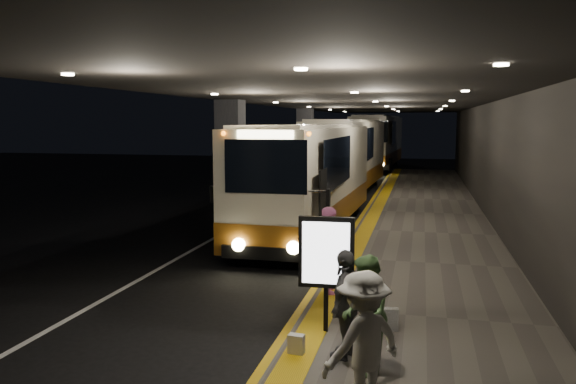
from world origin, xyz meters
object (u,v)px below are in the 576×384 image
at_px(passenger_waiting_green, 365,315).
at_px(stanchion_post, 337,270).
at_px(coach_main, 310,182).
at_px(passenger_boarding, 330,250).
at_px(coach_second, 348,159).
at_px(coach_third, 378,144).
at_px(bag_polka, 389,319).
at_px(bag_plain, 296,344).
at_px(passenger_waiting_grey, 346,304).
at_px(info_sign, 326,255).
at_px(passenger_waiting_white, 363,343).

height_order(passenger_waiting_green, stanchion_post, passenger_waiting_green).
xyz_separation_m(coach_main, passenger_boarding, (1.84, -7.15, -0.63)).
xyz_separation_m(coach_second, coach_third, (0.31, 16.14, 0.18)).
distance_m(bag_polka, bag_plain, 1.87).
height_order(passenger_waiting_grey, bag_plain, passenger_waiting_grey).
bearing_deg(bag_plain, passenger_waiting_grey, 5.75).
bearing_deg(info_sign, bag_plain, -107.52).
bearing_deg(coach_third, info_sign, -84.24).
relative_size(coach_third, passenger_boarding, 7.22).
bearing_deg(info_sign, coach_second, 94.27).
distance_m(passenger_boarding, stanchion_post, 0.42).
bearing_deg(coach_main, bag_polka, -68.61).
bearing_deg(bag_polka, passenger_waiting_green, -97.90).
xyz_separation_m(coach_main, bag_polka, (3.16, -9.04, -1.34)).
relative_size(bag_polka, stanchion_post, 0.38).
bearing_deg(passenger_boarding, coach_second, -18.05).
height_order(coach_third, bag_polka, coach_third).
xyz_separation_m(passenger_waiting_white, stanchion_post, (-1.02, 4.68, -0.37)).
xyz_separation_m(coach_third, bag_plain, (1.69, -37.33, -1.65)).
height_order(passenger_boarding, bag_plain, passenger_boarding).
height_order(bag_plain, stanchion_post, stanchion_post).
bearing_deg(passenger_waiting_white, passenger_waiting_grey, -121.61).
xyz_separation_m(coach_second, passenger_waiting_grey, (2.74, -21.11, -0.80)).
xyz_separation_m(coach_main, passenger_waiting_grey, (2.59, -10.29, -0.70)).
bearing_deg(coach_main, bag_plain, -77.80).
relative_size(passenger_boarding, info_sign, 0.92).
bearing_deg(coach_main, coach_third, 91.81).
height_order(coach_main, coach_third, coach_third).
height_order(passenger_waiting_green, info_sign, info_sign).
bearing_deg(passenger_waiting_white, passenger_boarding, -122.56).
bearing_deg(coach_third, stanchion_post, -84.27).
xyz_separation_m(passenger_boarding, bag_plain, (0.00, -3.21, -0.75)).
bearing_deg(stanchion_post, bag_polka, -57.63).
bearing_deg(passenger_waiting_grey, passenger_boarding, -153.64).
bearing_deg(info_sign, passenger_waiting_white, -72.94).
distance_m(passenger_waiting_grey, bag_polka, 1.52).
distance_m(coach_main, bag_polka, 9.66).
height_order(coach_main, coach_second, coach_second).
bearing_deg(coach_third, coach_second, -88.44).
xyz_separation_m(passenger_boarding, info_sign, (0.28, -2.19, 0.43)).
relative_size(coach_second, passenger_waiting_green, 7.03).
xyz_separation_m(passenger_waiting_white, bag_polka, (0.15, 2.83, -0.69)).
bearing_deg(passenger_waiting_white, stanchion_post, -124.16).
distance_m(coach_third, info_sign, 36.36).
xyz_separation_m(coach_second, bag_polka, (3.31, -19.86, -1.43)).
distance_m(coach_third, passenger_waiting_green, 37.82).
distance_m(passenger_boarding, info_sign, 2.24).
distance_m(coach_main, passenger_waiting_white, 12.26).
bearing_deg(passenger_waiting_grey, passenger_waiting_white, 27.80).
relative_size(coach_second, info_sign, 6.01).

